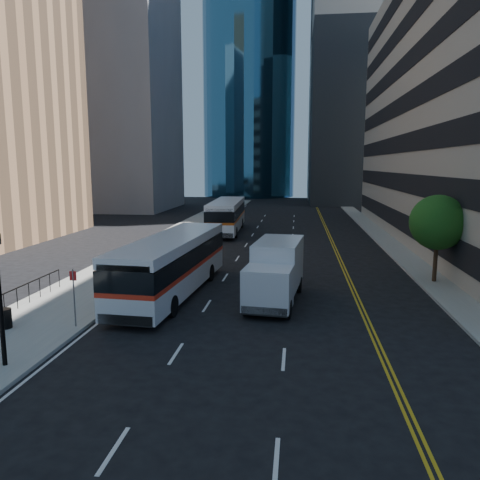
{
  "coord_description": "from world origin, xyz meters",
  "views": [
    {
      "loc": [
        0.87,
        -20.09,
        6.96
      ],
      "look_at": [
        -2.25,
        5.45,
        2.8
      ],
      "focal_mm": 35.0,
      "sensor_mm": 36.0,
      "label": 1
    }
  ],
  "objects_px": {
    "bus_front": "(173,263)",
    "box_truck": "(276,271)",
    "trash_can": "(5,318)",
    "bus_rear": "(227,215)",
    "street_tree": "(438,222)"
  },
  "relations": [
    {
      "from": "bus_front",
      "to": "box_truck",
      "type": "distance_m",
      "value": 5.62
    },
    {
      "from": "street_tree",
      "to": "trash_can",
      "type": "xyz_separation_m",
      "value": [
        -20.24,
        -10.57,
        -3.08
      ]
    },
    {
      "from": "trash_can",
      "to": "bus_rear",
      "type": "bearing_deg",
      "value": 80.83
    },
    {
      "from": "street_tree",
      "to": "bus_rear",
      "type": "height_order",
      "value": "street_tree"
    },
    {
      "from": "bus_rear",
      "to": "trash_can",
      "type": "relative_size",
      "value": 15.44
    },
    {
      "from": "bus_front",
      "to": "box_truck",
      "type": "xyz_separation_m",
      "value": [
        5.57,
        -0.74,
        -0.11
      ]
    },
    {
      "from": "bus_rear",
      "to": "box_truck",
      "type": "height_order",
      "value": "bus_rear"
    },
    {
      "from": "bus_rear",
      "to": "box_truck",
      "type": "distance_m",
      "value": 25.31
    },
    {
      "from": "bus_rear",
      "to": "box_truck",
      "type": "xyz_separation_m",
      "value": [
        6.22,
        -24.53,
        -0.18
      ]
    },
    {
      "from": "bus_rear",
      "to": "trash_can",
      "type": "distance_m",
      "value": 30.65
    },
    {
      "from": "bus_rear",
      "to": "bus_front",
      "type": "bearing_deg",
      "value": -90.68
    },
    {
      "from": "bus_front",
      "to": "bus_rear",
      "type": "height_order",
      "value": "bus_rear"
    },
    {
      "from": "street_tree",
      "to": "bus_rear",
      "type": "bearing_deg",
      "value": 127.99
    },
    {
      "from": "street_tree",
      "to": "box_truck",
      "type": "xyz_separation_m",
      "value": [
        -9.14,
        -4.86,
        -2.03
      ]
    },
    {
      "from": "bus_front",
      "to": "box_truck",
      "type": "height_order",
      "value": "bus_front"
    }
  ]
}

